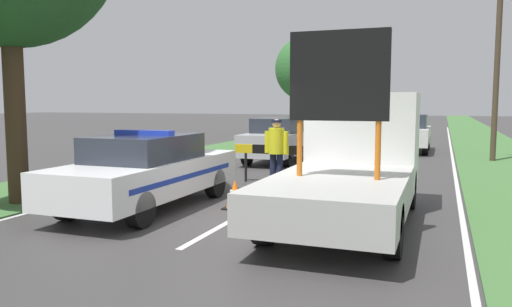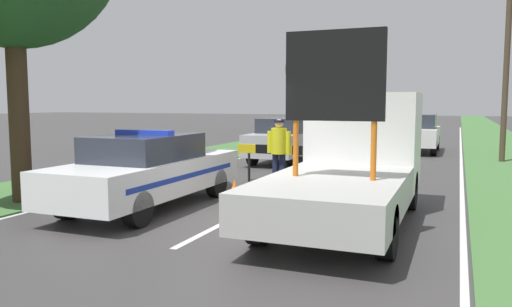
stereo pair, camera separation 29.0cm
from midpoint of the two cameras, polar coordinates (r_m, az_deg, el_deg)
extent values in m
plane|color=#3D3A3A|center=(9.39, -1.76, -7.44)|extent=(160.00, 160.00, 0.00)
cube|color=silver|center=(8.66, -4.00, -8.56)|extent=(0.12, 2.59, 0.01)
cube|color=silver|center=(13.82, 6.32, -3.15)|extent=(0.12, 2.59, 0.01)
cube|color=silver|center=(19.24, 10.90, -0.69)|extent=(0.12, 2.59, 0.01)
cube|color=silver|center=(24.75, 13.45, 0.68)|extent=(0.12, 2.59, 0.01)
cube|color=silver|center=(30.29, 15.07, 1.56)|extent=(0.12, 2.59, 0.01)
cube|color=silver|center=(35.86, 16.18, 2.16)|extent=(0.12, 2.59, 0.01)
cube|color=silver|center=(41.44, 17.00, 2.60)|extent=(0.12, 2.59, 0.01)
cube|color=silver|center=(47.03, 17.63, 2.94)|extent=(0.12, 2.59, 0.01)
cube|color=silver|center=(22.44, 2.01, 0.33)|extent=(0.10, 51.94, 0.01)
cube|color=silver|center=(21.08, 22.76, -0.48)|extent=(0.10, 51.94, 0.01)
cube|color=#427038|center=(29.97, 3.68, 1.72)|extent=(3.36, 120.00, 0.03)
cube|color=#427038|center=(28.50, 26.21, 0.93)|extent=(3.36, 120.00, 0.03)
cube|color=white|center=(10.50, -11.32, -2.47)|extent=(1.80, 4.87, 0.68)
cube|color=#282D38|center=(10.31, -11.83, 0.69)|extent=(1.59, 2.24, 0.51)
cylinder|color=black|center=(12.22, -10.44, -2.90)|extent=(0.24, 0.64, 0.64)
cylinder|color=black|center=(11.46, -3.83, -3.39)|extent=(0.24, 0.64, 0.64)
cylinder|color=black|center=(9.85, -19.98, -5.25)|extent=(0.24, 0.64, 0.64)
cylinder|color=black|center=(8.89, -12.44, -6.21)|extent=(0.24, 0.64, 0.64)
cube|color=#1E38C6|center=(10.29, -11.86, 2.38)|extent=(1.26, 0.24, 0.10)
cube|color=#193399|center=(10.49, -11.32, -2.29)|extent=(1.81, 4.00, 0.10)
cube|color=black|center=(12.63, -5.11, -1.30)|extent=(0.99, 0.08, 0.41)
cube|color=white|center=(10.62, 13.05, 1.44)|extent=(2.13, 1.72, 1.96)
cube|color=#232833|center=(11.43, 13.76, 3.50)|extent=(1.81, 0.04, 0.86)
cube|color=#B2B2AD|center=(8.02, 9.79, -4.84)|extent=(2.13, 3.78, 0.58)
cylinder|color=#D16619|center=(8.07, 5.59, 0.60)|extent=(0.09, 0.09, 0.90)
cylinder|color=#D16619|center=(7.81, 14.33, 0.28)|extent=(0.09, 0.09, 0.90)
cube|color=black|center=(7.90, 10.03, 8.75)|extent=(1.55, 0.12, 1.39)
cylinder|color=black|center=(10.92, 8.02, -3.52)|extent=(0.24, 0.78, 0.78)
cylinder|color=black|center=(10.63, 17.98, -4.01)|extent=(0.24, 0.78, 0.78)
cylinder|color=black|center=(7.63, 1.50, -7.54)|extent=(0.24, 0.78, 0.78)
cylinder|color=black|center=(7.21, 15.88, -8.57)|extent=(0.24, 0.78, 0.78)
cylinder|color=black|center=(13.65, -0.19, -1.58)|extent=(0.07, 0.07, 0.79)
cylinder|color=black|center=(12.92, 10.01, -2.09)|extent=(0.07, 0.07, 0.79)
cube|color=yellow|center=(13.61, -0.39, 0.57)|extent=(0.52, 0.08, 0.24)
cube|color=black|center=(13.42, 1.64, 0.50)|extent=(0.52, 0.08, 0.24)
cube|color=yellow|center=(13.25, 3.73, 0.42)|extent=(0.52, 0.08, 0.24)
cube|color=black|center=(13.10, 5.86, 0.34)|extent=(0.52, 0.08, 0.24)
cube|color=yellow|center=(12.97, 8.05, 0.25)|extent=(0.52, 0.08, 0.24)
cube|color=black|center=(12.85, 10.28, 0.17)|extent=(0.52, 0.08, 0.24)
cylinder|color=#191E38|center=(12.69, 2.90, -1.97)|extent=(0.16, 0.16, 0.87)
cylinder|color=#191E38|center=(12.63, 3.67, -2.01)|extent=(0.16, 0.16, 0.87)
cylinder|color=yellow|center=(12.58, 3.30, 1.44)|extent=(0.40, 0.40, 0.65)
cylinder|color=yellow|center=(12.66, 2.24, 1.33)|extent=(0.13, 0.13, 0.55)
cylinder|color=yellow|center=(12.50, 4.38, 1.26)|extent=(0.13, 0.13, 0.55)
sphere|color=tan|center=(12.55, 3.31, 3.43)|extent=(0.22, 0.22, 0.22)
cylinder|color=#141933|center=(12.55, 3.32, 3.71)|extent=(0.26, 0.26, 0.06)
cylinder|color=#232326|center=(12.65, 8.46, -2.04)|extent=(0.16, 0.16, 0.87)
cylinder|color=#232326|center=(12.61, 9.25, -2.07)|extent=(0.16, 0.16, 0.87)
cylinder|color=maroon|center=(12.55, 8.91, 1.40)|extent=(0.40, 0.40, 0.65)
cylinder|color=maroon|center=(12.61, 7.80, 1.29)|extent=(0.13, 0.13, 0.56)
cylinder|color=maroon|center=(12.50, 10.02, 1.21)|extent=(0.13, 0.13, 0.56)
sphere|color=#A57A5B|center=(12.52, 8.94, 3.41)|extent=(0.23, 0.23, 0.23)
cube|color=black|center=(10.24, -1.64, -6.23)|extent=(0.44, 0.44, 0.03)
cone|color=orange|center=(10.18, -1.65, -4.57)|extent=(0.37, 0.37, 0.57)
cylinder|color=white|center=(10.18, -1.65, -4.41)|extent=(0.21, 0.21, 0.08)
cube|color=black|center=(13.44, -7.36, -3.38)|extent=(0.43, 0.43, 0.03)
cone|color=orange|center=(13.39, -7.38, -2.13)|extent=(0.36, 0.36, 0.56)
cylinder|color=white|center=(13.39, -7.38, -2.01)|extent=(0.21, 0.21, 0.08)
cube|color=#B2B2B7|center=(18.24, 3.87, 1.26)|extent=(1.71, 4.48, 0.76)
cube|color=#282D38|center=(18.08, 3.75, 3.25)|extent=(1.51, 2.06, 0.52)
cylinder|color=black|center=(19.82, 3.10, 0.53)|extent=(0.24, 0.65, 0.65)
cylinder|color=black|center=(19.39, 7.22, 0.37)|extent=(0.24, 0.65, 0.65)
cylinder|color=black|center=(17.23, 0.09, -0.26)|extent=(0.24, 0.65, 0.65)
cylinder|color=black|center=(16.74, 4.77, -0.46)|extent=(0.24, 0.65, 0.65)
cube|color=silver|center=(22.93, 18.08, 1.93)|extent=(1.92, 4.20, 0.72)
cube|color=#282D38|center=(22.78, 18.10, 3.54)|extent=(1.69, 1.93, 0.58)
cylinder|color=black|center=(24.33, 16.30, 1.34)|extent=(0.24, 0.70, 0.70)
cylinder|color=black|center=(24.21, 20.25, 1.20)|extent=(0.24, 0.70, 0.70)
cylinder|color=black|center=(21.74, 15.60, 0.86)|extent=(0.24, 0.70, 0.70)
cylinder|color=black|center=(21.62, 20.01, 0.69)|extent=(0.24, 0.70, 0.70)
cylinder|color=#42301E|center=(11.73, -24.85, 4.48)|extent=(0.42, 0.42, 3.97)
cylinder|color=#42301E|center=(34.80, 6.98, 4.65)|extent=(0.40, 0.40, 2.93)
ellipsoid|color=#2D662D|center=(34.87, 7.04, 9.61)|extent=(4.14, 4.14, 4.35)
cylinder|color=#473828|center=(20.17, 27.07, 8.71)|extent=(0.20, 0.20, 6.78)
camera|label=1|loc=(0.14, -89.20, 0.08)|focal=35.00mm
camera|label=2|loc=(0.14, 90.80, -0.08)|focal=35.00mm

